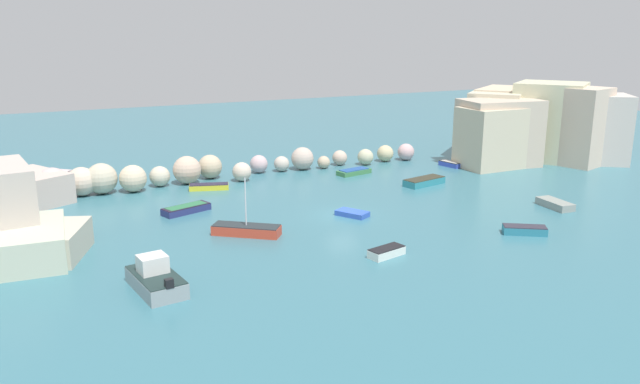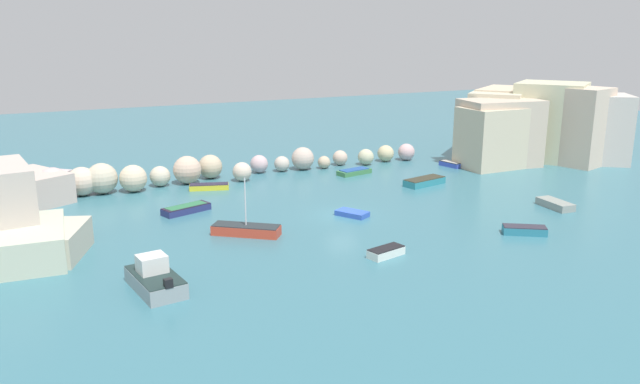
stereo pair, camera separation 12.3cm
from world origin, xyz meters
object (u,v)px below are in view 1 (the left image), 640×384
moored_boat_4 (209,187)px  moored_boat_10 (352,213)px  moored_boat_9 (525,230)px  moored_boat_6 (354,172)px  moored_boat_0 (246,230)px  moored_boat_5 (555,204)px  moored_boat_8 (386,252)px  moored_boat_7 (424,181)px  moored_boat_1 (156,279)px  moored_boat_3 (186,209)px  moored_boat_2 (450,164)px

moored_boat_4 → moored_boat_10: 15.29m
moored_boat_9 → moored_boat_6: bearing=-51.8°
moored_boat_10 → moored_boat_9: bearing=14.2°
moored_boat_0 → moored_boat_6: size_ratio=1.24×
moored_boat_4 → moored_boat_5: moored_boat_5 is taller
moored_boat_8 → moored_boat_10: moored_boat_8 is taller
moored_boat_0 → moored_boat_7: size_ratio=1.05×
moored_boat_1 → moored_boat_0: bearing=-56.3°
moored_boat_1 → moored_boat_3: (5.54, 14.42, -0.35)m
moored_boat_3 → moored_boat_2: bearing=-9.5°
moored_boat_6 → moored_boat_7: bearing=107.3°
moored_boat_6 → moored_boat_8: moored_boat_8 is taller
moored_boat_7 → moored_boat_8: bearing=35.4°
moored_boat_0 → moored_boat_4: bearing=-57.6°
moored_boat_2 → moored_boat_6: size_ratio=0.71×
moored_boat_6 → moored_boat_10: moored_boat_6 is taller
moored_boat_3 → moored_boat_5: 30.28m
moored_boat_5 → moored_boat_0: bearing=85.2°
moored_boat_9 → moored_boat_8: bearing=31.3°
moored_boat_0 → moored_boat_7: moored_boat_0 is taller
moored_boat_1 → moored_boat_9: moored_boat_1 is taller
moored_boat_1 → moored_boat_9: (25.95, -1.86, -0.36)m
moored_boat_6 → moored_boat_3: bearing=6.3°
moored_boat_1 → moored_boat_8: moored_boat_1 is taller
moored_boat_10 → moored_boat_1: bearing=-94.9°
moored_boat_5 → moored_boat_7: bearing=30.0°
moored_boat_4 → moored_boat_8: (5.21, -22.12, 0.03)m
moored_boat_1 → moored_boat_5: bearing=-93.5°
moored_boat_3 → moored_boat_4: (3.83, 6.43, -0.04)m
moored_boat_8 → moored_boat_9: moored_boat_9 is taller
moored_boat_2 → moored_boat_6: 11.22m
moored_boat_7 → moored_boat_9: size_ratio=1.42×
moored_boat_3 → moored_boat_6: moored_boat_3 is taller
moored_boat_5 → moored_boat_9: bearing=124.8°
moored_boat_4 → moored_boat_5: size_ratio=1.11×
moored_boat_4 → moored_boat_8: 22.73m
moored_boat_1 → moored_boat_2: 40.28m
moored_boat_0 → moored_boat_3: 7.90m
moored_boat_1 → moored_boat_3: 15.45m
moored_boat_10 → moored_boat_5: bearing=42.5°
moored_boat_0 → moored_boat_1: 10.51m
moored_boat_1 → moored_boat_5: moored_boat_1 is taller
moored_boat_0 → moored_boat_1: moored_boat_0 is taller
moored_boat_7 → moored_boat_2: bearing=-155.4°
moored_boat_2 → moored_boat_3: moored_boat_3 is taller
moored_boat_5 → moored_boat_9: moored_boat_9 is taller
moored_boat_2 → moored_boat_8: (-20.99, -20.19, 0.01)m
moored_boat_0 → moored_boat_8: 10.53m
moored_boat_2 → moored_boat_7: moored_boat_7 is taller
moored_boat_1 → moored_boat_9: 26.02m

